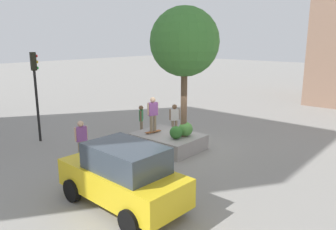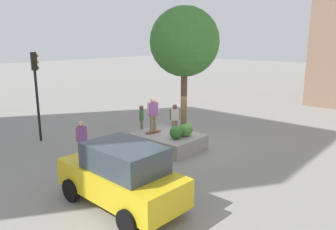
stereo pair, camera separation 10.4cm
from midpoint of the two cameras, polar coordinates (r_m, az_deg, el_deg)
ground_plane at (r=15.20m, az=1.77°, el=-5.92°), size 120.00×120.00×0.00m
planter_ledge at (r=15.26m, az=0.20°, el=-4.52°), size 2.97×2.24×0.67m
plaza_tree at (r=14.26m, az=3.08°, el=12.42°), size 2.94×2.94×5.62m
boxwood_shrub at (r=14.41m, az=1.58°, el=-3.04°), size 0.56×0.56×0.56m
hedge_clump at (r=14.82m, az=3.24°, el=-2.44°), size 0.64×0.64×0.64m
skateboard at (r=15.36m, az=-2.38°, el=-2.90°), size 0.37×0.83×0.07m
skateboarder at (r=15.12m, az=-2.42°, el=0.56°), size 0.32×0.52×1.61m
taxi_cab at (r=10.04m, az=-7.68°, el=-10.22°), size 4.27×2.09×1.96m
traffic_light_corner at (r=17.01m, az=-21.65°, el=5.45°), size 0.34×0.37×4.32m
bystander_watching at (r=14.22m, az=-14.53°, el=-3.67°), size 0.28×0.55×1.65m
pedestrian_crossing at (r=17.25m, az=1.35°, el=-0.38°), size 0.40×0.47×1.61m
passerby_with_bag at (r=17.48m, az=-4.41°, el=-0.41°), size 0.39×0.43×1.52m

